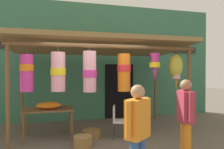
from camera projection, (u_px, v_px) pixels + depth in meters
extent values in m
plane|color=#60564C|center=(96.00, 142.00, 5.21)|extent=(30.00, 30.00, 0.00)
cube|color=#387056|center=(82.00, 61.00, 7.73)|extent=(10.31, 0.25, 4.20)
cube|color=#2D2823|center=(83.00, 47.00, 7.59)|extent=(9.28, 0.04, 0.24)
cube|color=black|center=(119.00, 91.00, 7.97)|extent=(1.10, 0.03, 2.00)
cylinder|color=brown|center=(8.00, 97.00, 4.66)|extent=(0.09, 0.09, 2.36)
cylinder|color=brown|center=(189.00, 92.00, 5.83)|extent=(0.09, 0.09, 2.36)
cylinder|color=brown|center=(22.00, 89.00, 6.62)|extent=(0.09, 0.09, 2.36)
cylinder|color=brown|center=(155.00, 87.00, 7.80)|extent=(0.09, 0.09, 2.36)
cylinder|color=brown|center=(108.00, 46.00, 5.23)|extent=(4.75, 0.10, 0.10)
cylinder|color=brown|center=(94.00, 49.00, 7.19)|extent=(4.75, 0.10, 0.10)
cube|color=olive|center=(100.00, 46.00, 6.21)|extent=(5.05, 2.53, 0.35)
cylinder|color=brown|center=(27.00, 50.00, 4.79)|extent=(0.01, 0.01, 0.18)
cylinder|color=#D13399|center=(27.00, 73.00, 4.80)|extent=(0.28, 0.28, 0.84)
cylinder|color=orange|center=(27.00, 68.00, 4.80)|extent=(0.31, 0.31, 0.15)
cylinder|color=brown|center=(58.00, 49.00, 4.88)|extent=(0.01, 0.01, 0.13)
cylinder|color=pink|center=(58.00, 72.00, 4.89)|extent=(0.32, 0.32, 0.90)
cylinder|color=yellow|center=(58.00, 72.00, 4.89)|extent=(0.35, 0.35, 0.16)
cylinder|color=brown|center=(90.00, 49.00, 5.07)|extent=(0.01, 0.01, 0.08)
cylinder|color=pink|center=(90.00, 72.00, 5.07)|extent=(0.31, 0.31, 0.97)
cylinder|color=#D13399|center=(90.00, 74.00, 5.08)|extent=(0.34, 0.34, 0.17)
cylinder|color=brown|center=(124.00, 51.00, 5.36)|extent=(0.01, 0.01, 0.12)
cylinder|color=orange|center=(124.00, 73.00, 5.37)|extent=(0.31, 0.31, 0.94)
cylinder|color=red|center=(124.00, 68.00, 5.37)|extent=(0.34, 0.34, 0.17)
cylinder|color=brown|center=(155.00, 51.00, 5.51)|extent=(0.01, 0.01, 0.10)
cone|color=#D13399|center=(155.00, 67.00, 5.51)|extent=(0.26, 0.26, 0.72)
cylinder|color=yellow|center=(155.00, 65.00, 5.51)|extent=(0.28, 0.28, 0.13)
cylinder|color=brown|center=(176.00, 55.00, 5.83)|extent=(0.01, 0.01, 0.24)
cone|color=orange|center=(176.00, 75.00, 5.83)|extent=(0.21, 0.21, 0.85)
cylinder|color=pink|center=(176.00, 76.00, 5.83)|extent=(0.22, 0.22, 0.15)
cylinder|color=#4C3D23|center=(176.00, 52.00, 5.83)|extent=(0.02, 0.02, 0.10)
ellipsoid|color=gold|center=(176.00, 66.00, 5.84)|extent=(0.40, 0.34, 0.65)
cube|color=brown|center=(49.00, 109.00, 5.55)|extent=(1.24, 0.80, 0.04)
cylinder|color=brown|center=(23.00, 129.00, 5.07)|extent=(0.05, 0.05, 0.73)
cylinder|color=brown|center=(72.00, 126.00, 5.36)|extent=(0.05, 0.05, 0.73)
cylinder|color=brown|center=(27.00, 122.00, 5.74)|extent=(0.05, 0.05, 0.73)
cylinder|color=brown|center=(70.00, 120.00, 6.04)|extent=(0.05, 0.05, 0.73)
ellipsoid|color=orange|center=(49.00, 105.00, 5.49)|extent=(0.62, 0.43, 0.18)
ellipsoid|color=red|center=(53.00, 105.00, 5.47)|extent=(0.28, 0.22, 0.13)
cube|color=beige|center=(121.00, 121.00, 5.55)|extent=(0.51, 0.51, 0.04)
cube|color=beige|center=(114.00, 113.00, 5.56)|extent=(0.16, 0.39, 0.40)
cylinder|color=#333338|center=(128.00, 132.00, 5.36)|extent=(0.03, 0.03, 0.44)
cylinder|color=#333338|center=(128.00, 128.00, 5.72)|extent=(0.03, 0.03, 0.44)
cylinder|color=#333338|center=(114.00, 131.00, 5.39)|extent=(0.03, 0.03, 0.44)
cylinder|color=#333338|center=(114.00, 128.00, 5.75)|extent=(0.03, 0.03, 0.44)
cylinder|color=olive|center=(83.00, 141.00, 4.90)|extent=(0.44, 0.44, 0.25)
cylinder|color=brown|center=(91.00, 134.00, 5.52)|extent=(0.49, 0.49, 0.22)
cube|color=orange|center=(138.00, 119.00, 3.12)|extent=(0.45, 0.42, 0.57)
cylinder|color=orange|center=(128.00, 120.00, 2.91)|extent=(0.08, 0.08, 0.52)
cylinder|color=orange|center=(146.00, 114.00, 3.32)|extent=(0.08, 0.08, 0.52)
sphere|color=tan|center=(138.00, 92.00, 3.11)|extent=(0.21, 0.21, 0.21)
cylinder|color=orange|center=(184.00, 141.00, 4.13)|extent=(0.13, 0.13, 0.78)
cylinder|color=orange|center=(187.00, 144.00, 3.95)|extent=(0.13, 0.13, 0.78)
cube|color=#B23347|center=(186.00, 106.00, 4.03)|extent=(0.31, 0.44, 0.59)
cylinder|color=#B23347|center=(181.00, 103.00, 4.29)|extent=(0.08, 0.08, 0.53)
cylinder|color=#B23347|center=(191.00, 107.00, 3.78)|extent=(0.08, 0.08, 0.53)
sphere|color=#9E704C|center=(186.00, 85.00, 4.03)|extent=(0.22, 0.22, 0.22)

